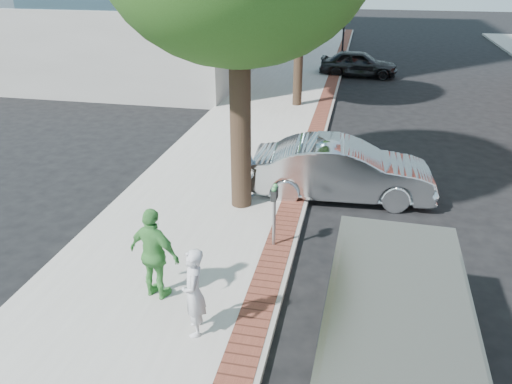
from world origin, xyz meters
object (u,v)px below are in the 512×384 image
(person_gray, at_px, (194,293))
(person_green, at_px, (155,254))
(sedan_silver, at_px, (342,170))
(bg_car, at_px, (359,63))
(parking_meter, at_px, (274,203))
(van, at_px, (393,339))
(person_officer, at_px, (243,164))

(person_gray, bearing_deg, person_green, -146.06)
(person_gray, distance_m, sedan_silver, 6.66)
(bg_car, bearing_deg, sedan_silver, -178.96)
(person_gray, xyz_separation_m, person_green, (-1.03, 0.82, 0.11))
(sedan_silver, bearing_deg, parking_meter, 153.67)
(parking_meter, distance_m, bg_car, 19.09)
(parking_meter, height_order, van, van)
(parking_meter, height_order, sedan_silver, parking_meter)
(parking_meter, bearing_deg, person_officer, 117.60)
(parking_meter, relative_size, person_green, 0.80)
(sedan_silver, bearing_deg, person_green, 146.32)
(person_officer, height_order, bg_car, person_officer)
(bg_car, bearing_deg, person_green, 172.65)
(person_green, height_order, bg_car, person_green)
(person_officer, relative_size, sedan_silver, 0.36)
(person_green, bearing_deg, sedan_silver, -104.09)
(person_gray, bearing_deg, person_officer, 167.67)
(parking_meter, relative_size, sedan_silver, 0.30)
(person_gray, height_order, van, van)
(person_gray, relative_size, person_officer, 0.93)
(sedan_silver, relative_size, bg_car, 1.15)
(parking_meter, relative_size, van, 0.28)
(sedan_silver, height_order, van, van)
(person_officer, bearing_deg, parking_meter, 156.17)
(person_officer, relative_size, van, 0.33)
(person_gray, distance_m, van, 3.27)
(person_officer, relative_size, bg_car, 0.42)
(parking_meter, height_order, person_officer, person_officer)
(bg_car, height_order, van, van)
(person_gray, bearing_deg, bg_car, 156.98)
(sedan_silver, xyz_separation_m, van, (1.09, -6.86, 0.24))
(parking_meter, distance_m, person_gray, 3.24)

